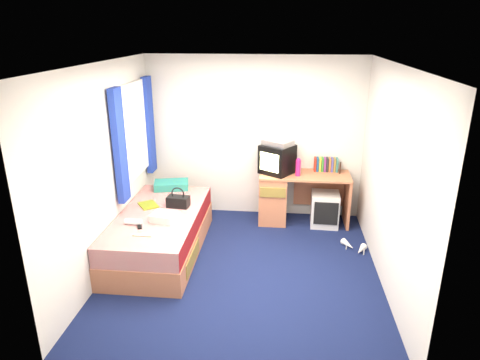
# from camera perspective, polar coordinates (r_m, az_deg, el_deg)

# --- Properties ---
(ground) EXTENTS (3.40, 3.40, 0.00)m
(ground) POSITION_cam_1_polar(r_m,az_deg,el_deg) (5.29, 0.41, -11.69)
(ground) COLOR #0C1438
(ground) RESTS_ON ground
(room_shell) EXTENTS (3.40, 3.40, 3.40)m
(room_shell) POSITION_cam_1_polar(r_m,az_deg,el_deg) (4.70, 0.46, 3.61)
(room_shell) COLOR white
(room_shell) RESTS_ON ground
(bed) EXTENTS (1.01, 2.00, 0.54)m
(bed) POSITION_cam_1_polar(r_m,az_deg,el_deg) (5.62, -10.56, -6.90)
(bed) COLOR #C57852
(bed) RESTS_ON ground
(pillow) EXTENTS (0.54, 0.41, 0.11)m
(pillow) POSITION_cam_1_polar(r_m,az_deg,el_deg) (6.29, -9.14, -0.66)
(pillow) COLOR #165892
(pillow) RESTS_ON bed
(desk) EXTENTS (1.30, 0.55, 0.75)m
(desk) POSITION_cam_1_polar(r_m,az_deg,el_deg) (6.38, 6.02, -2.01)
(desk) COLOR #C57852
(desk) RESTS_ON ground
(storage_cube) EXTENTS (0.41, 0.41, 0.49)m
(storage_cube) POSITION_cam_1_polar(r_m,az_deg,el_deg) (6.38, 11.22, -3.83)
(storage_cube) COLOR silver
(storage_cube) RESTS_ON ground
(crt_tv) EXTENTS (0.56, 0.55, 0.42)m
(crt_tv) POSITION_cam_1_polar(r_m,az_deg,el_deg) (6.19, 4.97, 2.78)
(crt_tv) COLOR black
(crt_tv) RESTS_ON desk
(vcr) EXTENTS (0.48, 0.45, 0.07)m
(vcr) POSITION_cam_1_polar(r_m,az_deg,el_deg) (6.13, 5.06, 4.98)
(vcr) COLOR #B2B2B4
(vcr) RESTS_ON crt_tv
(book_row) EXTENTS (0.34, 0.13, 0.20)m
(book_row) POSITION_cam_1_polar(r_m,az_deg,el_deg) (6.41, 11.38, 2.04)
(book_row) COLOR maroon
(book_row) RESTS_ON desk
(picture_frame) EXTENTS (0.04, 0.12, 0.14)m
(picture_frame) POSITION_cam_1_polar(r_m,az_deg,el_deg) (6.40, 13.21, 1.58)
(picture_frame) COLOR black
(picture_frame) RESTS_ON desk
(pink_water_bottle) EXTENTS (0.08, 0.08, 0.23)m
(pink_water_bottle) POSITION_cam_1_polar(r_m,az_deg,el_deg) (6.14, 7.75, 1.61)
(pink_water_bottle) COLOR #E4206B
(pink_water_bottle) RESTS_ON desk
(aerosol_can) EXTENTS (0.06, 0.06, 0.18)m
(aerosol_can) POSITION_cam_1_polar(r_m,az_deg,el_deg) (6.21, 7.93, 1.55)
(aerosol_can) COLOR silver
(aerosol_can) RESTS_ON desk
(handbag) EXTENTS (0.30, 0.19, 0.27)m
(handbag) POSITION_cam_1_polar(r_m,az_deg,el_deg) (5.63, -8.24, -2.80)
(handbag) COLOR black
(handbag) RESTS_ON bed
(towel) EXTENTS (0.33, 0.29, 0.10)m
(towel) POSITION_cam_1_polar(r_m,az_deg,el_deg) (5.27, -10.11, -4.89)
(towel) COLOR silver
(towel) RESTS_ON bed
(magazine) EXTENTS (0.33, 0.35, 0.01)m
(magazine) POSITION_cam_1_polar(r_m,az_deg,el_deg) (5.76, -12.12, -3.28)
(magazine) COLOR #C3DE18
(magazine) RESTS_ON bed
(water_bottle) EXTENTS (0.20, 0.08, 0.07)m
(water_bottle) POSITION_cam_1_polar(r_m,az_deg,el_deg) (5.25, -14.03, -5.45)
(water_bottle) COLOR silver
(water_bottle) RESTS_ON bed
(colour_swatch_fan) EXTENTS (0.22, 0.06, 0.01)m
(colour_swatch_fan) POSITION_cam_1_polar(r_m,az_deg,el_deg) (4.97, -12.86, -7.18)
(colour_swatch_fan) COLOR yellow
(colour_swatch_fan) RESTS_ON bed
(remote_control) EXTENTS (0.10, 0.17, 0.02)m
(remote_control) POSITION_cam_1_polar(r_m,az_deg,el_deg) (5.20, -13.24, -5.95)
(remote_control) COLOR black
(remote_control) RESTS_ON bed
(window_assembly) EXTENTS (0.11, 1.42, 1.40)m
(window_assembly) POSITION_cam_1_polar(r_m,az_deg,el_deg) (5.90, -13.90, 6.03)
(window_assembly) COLOR silver
(window_assembly) RESTS_ON room_shell
(white_heels) EXTENTS (0.33, 0.36, 0.09)m
(white_heels) POSITION_cam_1_polar(r_m,az_deg,el_deg) (5.85, 15.02, -8.65)
(white_heels) COLOR silver
(white_heels) RESTS_ON ground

